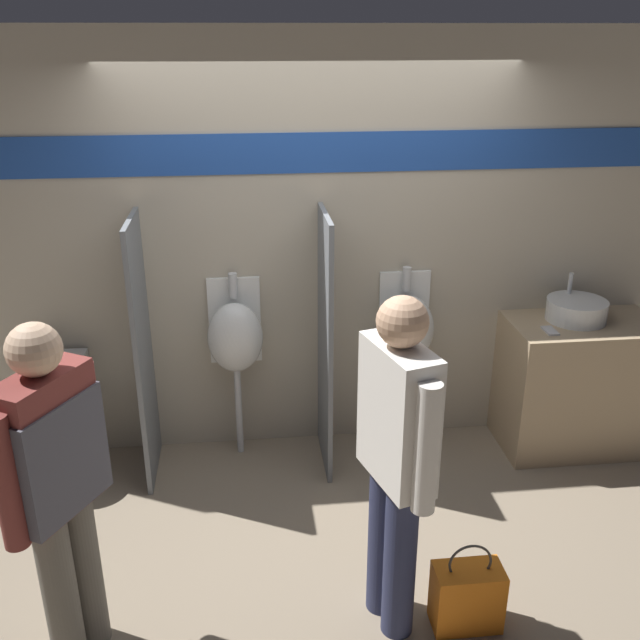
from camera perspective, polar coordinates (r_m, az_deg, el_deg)
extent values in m
plane|color=gray|center=(4.63, 0.24, -12.92)|extent=(16.00, 16.00, 0.00)
cube|color=#B2A893|center=(4.58, -0.61, 5.51)|extent=(4.59, 0.06, 2.70)
cube|color=#1E479E|center=(4.40, -0.59, 13.23)|extent=(4.49, 0.01, 0.24)
cube|color=tan|center=(5.11, 19.85, -4.89)|extent=(0.98, 0.56, 0.90)
cylinder|color=silver|center=(4.93, 19.83, 0.75)|extent=(0.39, 0.39, 0.14)
cylinder|color=silver|center=(5.00, 19.39, 2.80)|extent=(0.03, 0.03, 0.14)
cube|color=#B7B7BC|center=(4.71, 17.92, -0.82)|extent=(0.07, 0.14, 0.01)
cube|color=slate|center=(4.48, -13.95, -2.55)|extent=(0.03, 0.57, 1.68)
cube|color=slate|center=(4.47, 0.41, -1.95)|extent=(0.03, 0.57, 1.68)
cylinder|color=silver|center=(4.81, -6.51, -7.18)|extent=(0.04, 0.04, 0.63)
ellipsoid|color=silver|center=(4.58, -6.79, -1.41)|extent=(0.35, 0.25, 0.47)
cube|color=silver|center=(4.66, -6.83, -0.02)|extent=(0.34, 0.02, 0.58)
cylinder|color=silver|center=(4.54, -6.98, 2.76)|extent=(0.06, 0.06, 0.16)
cylinder|color=silver|center=(4.92, 6.70, -6.46)|extent=(0.04, 0.04, 0.63)
ellipsoid|color=silver|center=(4.69, 6.99, -0.79)|extent=(0.35, 0.25, 0.47)
cube|color=silver|center=(4.78, 6.70, 0.55)|extent=(0.34, 0.02, 0.58)
cylinder|color=silver|center=(4.65, 6.94, 3.28)|extent=(0.06, 0.06, 0.16)
cylinder|color=silver|center=(4.82, -20.05, -10.23)|extent=(0.38, 0.38, 0.38)
torus|color=silver|center=(4.72, -20.36, -8.17)|extent=(0.40, 0.40, 0.04)
cube|color=silver|center=(4.88, -19.94, -4.66)|extent=(0.34, 0.16, 0.39)
cylinder|color=silver|center=(4.75, -20.42, -1.80)|extent=(0.06, 0.06, 0.14)
cylinder|color=#666056|center=(3.49, -20.05, -19.94)|extent=(0.15, 0.15, 0.80)
cylinder|color=#666056|center=(3.58, -18.29, -18.53)|extent=(0.15, 0.15, 0.80)
cube|color=brown|center=(3.12, -20.81, -9.28)|extent=(0.36, 0.45, 0.63)
cube|color=#4C4C56|center=(3.15, -20.68, -10.07)|extent=(0.40, 0.48, 0.50)
cylinder|color=brown|center=(3.01, -23.81, -11.82)|extent=(0.10, 0.10, 0.58)
cylinder|color=brown|center=(3.29, -17.94, -7.88)|extent=(0.10, 0.10, 0.58)
sphere|color=beige|center=(2.94, -21.92, -2.20)|extent=(0.22, 0.22, 0.22)
cylinder|color=#282D4C|center=(3.47, 6.40, -18.59)|extent=(0.15, 0.15, 0.81)
cylinder|color=#282D4C|center=(3.58, 5.12, -17.07)|extent=(0.15, 0.15, 0.81)
cube|color=silver|center=(3.11, 6.26, -7.51)|extent=(0.30, 0.46, 0.64)
cylinder|color=silver|center=(2.95, 8.51, -10.17)|extent=(0.10, 0.10, 0.59)
cylinder|color=silver|center=(3.31, 4.24, -6.09)|extent=(0.10, 0.10, 0.59)
sphere|color=tan|center=(2.92, 6.61, -0.14)|extent=(0.22, 0.22, 0.22)
cube|color=orange|center=(3.70, 11.67, -20.88)|extent=(0.33, 0.18, 0.33)
torus|color=#4C4742|center=(3.57, 11.93, -18.49)|extent=(0.21, 0.01, 0.21)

